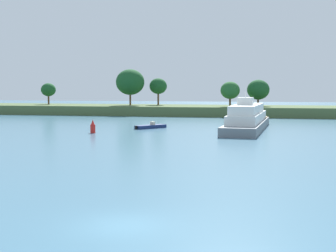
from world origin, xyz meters
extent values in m
plane|color=teal|center=(0.00, 0.00, 0.00)|extent=(400.00, 400.00, 0.00)
cube|color=#4C6038|center=(-23.35, 87.49, 1.08)|extent=(96.68, 17.31, 2.17)
cylinder|color=#513823|center=(-48.97, 89.76, 3.30)|extent=(0.44, 0.44, 2.27)
ellipsoid|color=#194C23|center=(-48.97, 89.76, 5.94)|extent=(3.77, 3.77, 3.39)
cylinder|color=#513823|center=(-26.25, 87.83, 3.60)|extent=(0.44, 0.44, 2.87)
ellipsoid|color=#194C23|center=(-26.25, 87.83, 7.82)|extent=(6.97, 6.97, 6.27)
cylinder|color=#513823|center=(-20.05, 91.41, 3.63)|extent=(0.44, 0.44, 2.94)
ellipsoid|color=#194C23|center=(-20.05, 91.41, 6.85)|extent=(4.36, 4.36, 3.92)
cylinder|color=#513823|center=(-1.63, 84.10, 3.14)|extent=(0.44, 0.44, 1.95)
ellipsoid|color=#235B28|center=(-1.63, 84.10, 5.85)|extent=(4.35, 4.35, 3.91)
cylinder|color=#513823|center=(4.52, 88.23, 3.04)|extent=(0.44, 0.44, 1.76)
ellipsoid|color=#194C23|center=(4.52, 88.23, 5.98)|extent=(5.15, 5.15, 4.63)
cube|color=navy|center=(-11.37, 49.66, 0.27)|extent=(4.37, 5.14, 0.54)
cube|color=beige|center=(-11.13, 49.98, 0.79)|extent=(0.86, 0.82, 0.50)
cube|color=black|center=(-13.08, 47.40, 0.28)|extent=(0.42, 0.42, 0.56)
cube|color=slate|center=(3.63, 50.20, 0.63)|extent=(6.51, 24.94, 1.26)
cube|color=white|center=(3.63, 50.20, 1.91)|extent=(5.41, 19.48, 1.30)
cube|color=white|center=(3.60, 49.80, 3.21)|extent=(4.67, 16.98, 1.30)
cube|color=white|center=(3.41, 47.12, 4.41)|extent=(2.32, 2.55, 1.10)
cube|color=#937551|center=(4.32, 60.04, 1.34)|extent=(4.62, 4.73, 0.16)
cylinder|color=silver|center=(3.41, 47.12, 5.66)|extent=(0.10, 0.10, 1.40)
cylinder|color=red|center=(-17.44, 40.61, 0.60)|extent=(0.70, 0.70, 1.20)
cone|color=red|center=(-17.44, 40.61, 1.55)|extent=(0.49, 0.49, 0.70)
camera|label=1|loc=(6.28, -19.41, 6.24)|focal=48.67mm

